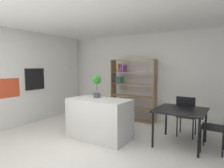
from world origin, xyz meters
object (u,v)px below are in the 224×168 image
Objects in this scene: dining_table at (181,113)px; dining_chair_window_side at (219,123)px; built_in_oven at (35,79)px; open_bookshelf at (130,88)px; potted_plant_on_island at (97,84)px; kitchen_island at (99,119)px; dining_chair_far at (186,113)px.

dining_chair_window_side is (0.70, -0.00, -0.11)m from dining_table.
open_bookshelf is (2.17, 1.69, -0.30)m from built_in_oven.
kitchen_island is at bearing -38.95° from potted_plant_on_island.
built_in_oven reaches higher than dining_table.
potted_plant_on_island reaches higher than kitchen_island.
dining_chair_window_side is (2.48, 0.45, -0.65)m from potted_plant_on_island.
built_in_oven is at bearing 14.30° from dining_chair_far.
built_in_oven is at bearing -172.26° from dining_table.
built_in_oven is at bearing -141.98° from open_bookshelf.
dining_table is at bearing -89.18° from dining_chair_window_side.
dining_table is (1.75, -1.16, -0.29)m from open_bookshelf.
dining_table is (1.63, 0.58, 0.22)m from kitchen_island.
dining_table is 0.71m from dining_chair_window_side.
dining_table is 0.53m from dining_chair_far.
built_in_oven reaches higher than potted_plant_on_island.
potted_plant_on_island is 0.55× the size of dining_chair_far.
open_bookshelf is 1.94× the size of dining_chair_window_side.
kitchen_island is 1.82m from open_bookshelf.
built_in_oven is 1.16× the size of potted_plant_on_island.
dining_chair_window_side is at bearing 13.96° from kitchen_island.
kitchen_island is (2.29, -0.05, -0.81)m from built_in_oven.
dining_table is at bearing 14.35° from potted_plant_on_island.
built_in_oven is 3.99m from dining_table.
dining_chair_far reaches higher than dining_chair_window_side.
potted_plant_on_island is 0.29× the size of open_bookshelf.
dining_chair_far is at bearing -20.18° from open_bookshelf.
built_in_oven is 0.44× the size of kitchen_island.
open_bookshelf reaches higher than dining_chair_far.
dining_chair_far is (1.75, -0.64, -0.39)m from open_bookshelf.
dining_chair_window_side reaches higher than kitchen_island.
potted_plant_on_island is at bearing -91.14° from open_bookshelf.
dining_chair_far is at bearing 34.05° from kitchen_island.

